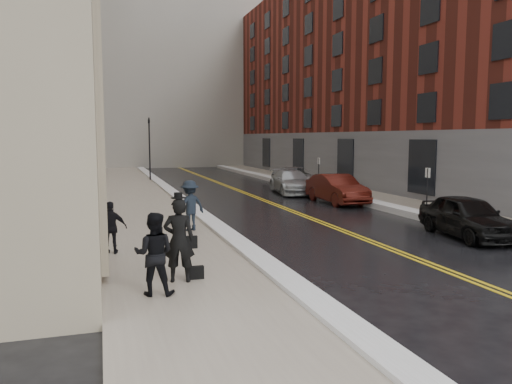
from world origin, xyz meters
TOP-DOWN VIEW (x-y plane):
  - ground at (0.00, 0.00)m, footprint 160.00×160.00m
  - sidewalk_left at (-4.50, 16.00)m, footprint 4.00×64.00m
  - sidewalk_right at (9.00, 16.00)m, footprint 3.00×64.00m
  - lane_stripe_a at (2.38, 16.00)m, footprint 0.12×64.00m
  - lane_stripe_b at (2.62, 16.00)m, footprint 0.12×64.00m
  - snow_ridge_left at (-2.20, 16.00)m, footprint 0.70×60.80m
  - snow_ridge_right at (7.15, 16.00)m, footprint 0.85×60.80m
  - building_right at (17.50, 23.00)m, footprint 14.00×50.00m
  - tower_far_right at (14.00, 66.00)m, footprint 22.00×18.00m
  - traffic_signal at (-2.60, 30.00)m, footprint 0.18×0.15m
  - parking_sign_near at (7.90, 8.00)m, footprint 0.06×0.35m
  - parking_sign_far at (7.90, 20.00)m, footprint 0.06×0.35m
  - car_black at (6.20, 3.30)m, footprint 2.41×4.72m
  - car_maroon at (5.92, 13.25)m, footprint 1.76×4.88m
  - car_silver_near at (5.28, 18.42)m, footprint 2.75×5.46m
  - car_silver_far at (6.80, 21.61)m, footprint 3.16×5.70m
  - pedestrian_main at (-4.70, 0.32)m, footprint 0.84×0.66m
  - pedestrian_a at (-5.38, -0.51)m, footprint 1.05×0.92m
  - pedestrian_b at (-3.31, 6.85)m, footprint 1.39×1.11m
  - pedestrian_c at (-6.20, 3.83)m, footprint 0.98×0.53m

SIDE VIEW (x-z plane):
  - ground at x=0.00m, z-range 0.00..0.00m
  - lane_stripe_a at x=2.38m, z-range 0.00..0.01m
  - lane_stripe_b at x=2.62m, z-range 0.00..0.01m
  - sidewalk_left at x=-4.50m, z-range 0.00..0.15m
  - sidewalk_right at x=9.00m, z-range 0.00..0.15m
  - snow_ridge_left at x=-2.20m, z-range 0.00..0.26m
  - snow_ridge_right at x=7.15m, z-range 0.00..0.30m
  - car_silver_far at x=6.80m, z-range 0.00..1.51m
  - car_silver_near at x=5.28m, z-range 0.00..1.52m
  - car_black at x=6.20m, z-range 0.00..1.54m
  - car_maroon at x=5.92m, z-range 0.00..1.60m
  - pedestrian_c at x=-6.20m, z-range 0.15..1.73m
  - pedestrian_a at x=-5.38m, z-range 0.15..1.99m
  - pedestrian_b at x=-3.31m, z-range 0.15..2.03m
  - pedestrian_main at x=-4.70m, z-range 0.15..2.19m
  - parking_sign_near at x=7.90m, z-range 0.24..2.47m
  - parking_sign_far at x=7.90m, z-range 0.24..2.47m
  - traffic_signal at x=-2.60m, z-range 0.48..5.68m
  - building_right at x=17.50m, z-range 0.00..18.00m
  - tower_far_right at x=14.00m, z-range 0.00..44.00m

